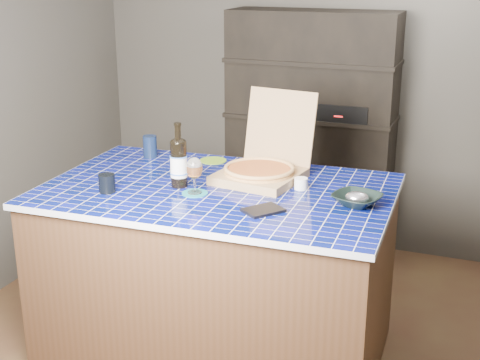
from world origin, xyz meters
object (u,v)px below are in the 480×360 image
at_px(kitchen_island, 218,273).
at_px(bowl, 357,200).
at_px(wine_glass, 194,169).
at_px(mead_bottle, 179,162).
at_px(dvd_case, 263,210).
at_px(pizza_box, 262,168).

distance_m(kitchen_island, bowl, 0.90).
bearing_deg(kitchen_island, wine_glass, -120.73).
height_order(mead_bottle, wine_glass, mead_bottle).
bearing_deg(mead_bottle, dvd_case, -19.56).
bearing_deg(dvd_case, pizza_box, 147.64).
height_order(kitchen_island, dvd_case, dvd_case).
distance_m(wine_glass, bowl, 0.82).
bearing_deg(bowl, kitchen_island, -179.26).
bearing_deg(kitchen_island, mead_bottle, -167.32).
xyz_separation_m(kitchen_island, mead_bottle, (-0.20, -0.05, 0.63)).
height_order(pizza_box, dvd_case, pizza_box).
height_order(wine_glass, bowl, wine_glass).
distance_m(mead_bottle, wine_glass, 0.15).
bearing_deg(dvd_case, mead_bottle, -162.52).
relative_size(mead_bottle, bowl, 1.51).
height_order(wine_glass, dvd_case, wine_glass).
relative_size(kitchen_island, wine_glass, 9.88).
distance_m(dvd_case, bowl, 0.47).
height_order(mead_bottle, dvd_case, mead_bottle).
distance_m(kitchen_island, pizza_box, 0.62).
height_order(mead_bottle, bowl, mead_bottle).
bearing_deg(pizza_box, wine_glass, -116.13).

